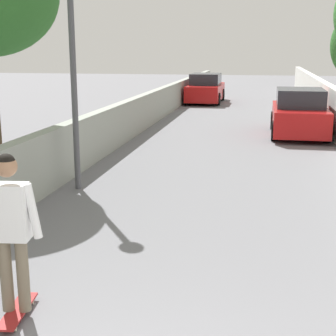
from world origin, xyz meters
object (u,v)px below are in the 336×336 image
Objects in this scene: lamp_post at (72,35)px; skateboard at (17,311)px; person_skateboarder at (11,221)px; car_far at (206,89)px; car_near at (299,114)px.

lamp_post reaches higher than skateboard.
person_skateboarder is (-0.00, -0.00, 1.02)m from skateboard.
skateboard is at bearing -166.56° from lamp_post.
person_skateboarder reaches higher than skateboard.
lamp_post is 17.72m from car_far.
skateboard is 1.02m from person_skateboarder.
car_near is at bearing -16.26° from person_skateboarder.
lamp_post is 5.95m from skateboard.
lamp_post is 9.35m from car_near.
car_near is (12.61, -3.68, 0.65)m from skateboard.
lamp_post is 5.50m from person_skateboarder.
car_far is (9.94, 4.27, 0.00)m from car_near.
skateboard is 13.15m from car_near.
car_near is 0.91× the size of car_far.
lamp_post is at bearing 13.44° from skateboard.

